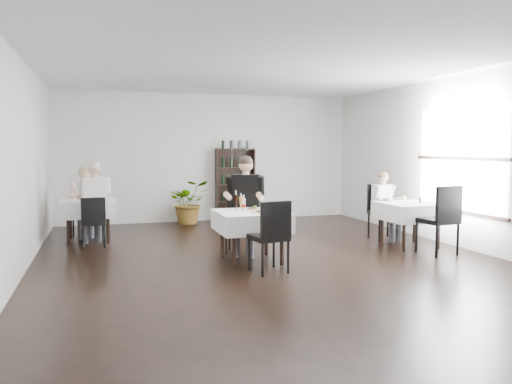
% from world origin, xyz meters
% --- Properties ---
extents(room_shell, '(9.00, 9.00, 9.00)m').
position_xyz_m(room_shell, '(0.00, 0.00, 1.50)').
color(room_shell, black).
rests_on(room_shell, ground).
extents(window_right, '(0.06, 2.30, 1.85)m').
position_xyz_m(window_right, '(3.48, 0.00, 1.50)').
color(window_right, white).
rests_on(window_right, room_shell).
extents(wine_shelf, '(0.90, 0.28, 1.75)m').
position_xyz_m(wine_shelf, '(0.60, 4.31, 0.85)').
color(wine_shelf, black).
rests_on(wine_shelf, ground).
extents(main_table, '(1.03, 1.03, 0.77)m').
position_xyz_m(main_table, '(-0.30, 0.00, 0.62)').
color(main_table, black).
rests_on(main_table, ground).
extents(left_table, '(0.98, 0.98, 0.77)m').
position_xyz_m(left_table, '(-2.70, 2.50, 0.62)').
color(left_table, black).
rests_on(left_table, ground).
extents(right_table, '(0.98, 0.98, 0.77)m').
position_xyz_m(right_table, '(2.70, 0.30, 0.62)').
color(right_table, black).
rests_on(right_table, ground).
extents(potted_tree, '(0.91, 0.79, 1.00)m').
position_xyz_m(potted_tree, '(-0.55, 4.10, 0.50)').
color(potted_tree, '#256121').
rests_on(potted_tree, ground).
extents(main_chair_far, '(0.56, 0.56, 0.93)m').
position_xyz_m(main_chair_far, '(-0.28, 0.74, 0.53)').
color(main_chair_far, black).
rests_on(main_chair_far, ground).
extents(main_chair_near, '(0.54, 0.54, 1.01)m').
position_xyz_m(main_chair_near, '(-0.25, -0.78, 0.58)').
color(main_chair_near, black).
rests_on(main_chair_near, ground).
extents(left_chair_far, '(0.51, 0.51, 0.92)m').
position_xyz_m(left_chair_far, '(-2.76, 3.20, 0.53)').
color(left_chair_far, black).
rests_on(left_chair_far, ground).
extents(left_chair_near, '(0.43, 0.43, 0.88)m').
position_xyz_m(left_chair_near, '(-2.61, 1.85, 0.50)').
color(left_chair_near, black).
rests_on(left_chair_near, ground).
extents(right_chair_far, '(0.49, 0.49, 1.04)m').
position_xyz_m(right_chair_far, '(2.65, 1.13, 0.59)').
color(right_chair_far, black).
rests_on(right_chair_far, ground).
extents(right_chair_near, '(0.58, 0.58, 1.13)m').
position_xyz_m(right_chair_near, '(2.76, -0.48, 0.65)').
color(right_chair_near, black).
rests_on(right_chair_near, ground).
extents(diner_main, '(0.71, 0.75, 1.61)m').
position_xyz_m(diner_main, '(-0.23, 0.55, 0.93)').
color(diner_main, '#3B3B42').
rests_on(diner_main, ground).
extents(diner_left_far, '(0.52, 0.52, 1.36)m').
position_xyz_m(diner_left_far, '(-2.78, 3.05, 0.79)').
color(diner_left_far, '#3B3B42').
rests_on(diner_left_far, ground).
extents(diner_left_near, '(0.62, 0.65, 1.51)m').
position_xyz_m(diner_left_near, '(-2.59, 1.98, 0.88)').
color(diner_left_near, '#3B3B42').
rests_on(diner_left_near, ground).
extents(diner_right_far, '(0.54, 0.58, 1.29)m').
position_xyz_m(diner_right_far, '(2.61, 0.96, 0.75)').
color(diner_right_far, '#3B3B42').
rests_on(diner_right_far, ground).
extents(plate_far, '(0.27, 0.27, 0.07)m').
position_xyz_m(plate_far, '(-0.22, 0.15, 0.79)').
color(plate_far, white).
rests_on(plate_far, main_table).
extents(plate_near, '(0.31, 0.31, 0.07)m').
position_xyz_m(plate_near, '(-0.20, -0.21, 0.79)').
color(plate_near, white).
rests_on(plate_near, main_table).
extents(pilsner_dark, '(0.08, 0.08, 0.33)m').
position_xyz_m(pilsner_dark, '(-0.54, -0.02, 0.90)').
color(pilsner_dark, black).
rests_on(pilsner_dark, main_table).
extents(pilsner_lager, '(0.06, 0.06, 0.27)m').
position_xyz_m(pilsner_lager, '(-0.44, 0.06, 0.88)').
color(pilsner_lager, gold).
rests_on(pilsner_lager, main_table).
extents(coke_bottle, '(0.06, 0.06, 0.25)m').
position_xyz_m(coke_bottle, '(-0.40, 0.06, 0.87)').
color(coke_bottle, silver).
rests_on(coke_bottle, main_table).
extents(napkin_cutlery, '(0.20, 0.18, 0.02)m').
position_xyz_m(napkin_cutlery, '(0.04, -0.15, 0.78)').
color(napkin_cutlery, black).
rests_on(napkin_cutlery, main_table).
extents(pepper_mill, '(0.05, 0.05, 0.09)m').
position_xyz_m(pepper_mill, '(2.90, 0.29, 0.82)').
color(pepper_mill, black).
rests_on(pepper_mill, right_table).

